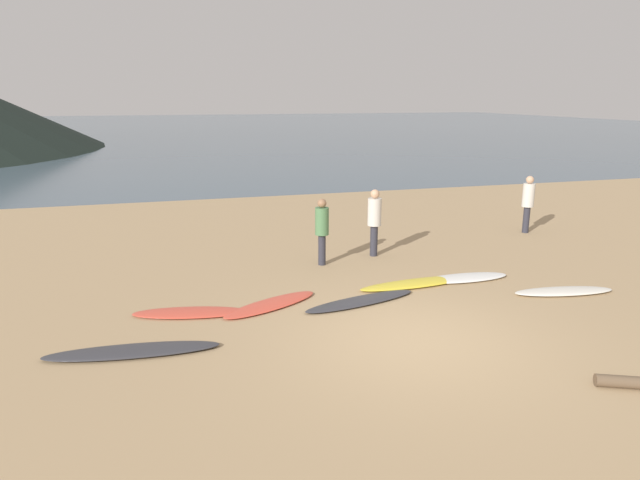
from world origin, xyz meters
The scene contains 12 objects.
ground_plane centered at (0.00, 10.00, -0.10)m, with size 120.00×120.00×0.20m, color tan.
ocean_water centered at (0.00, 64.07, 0.00)m, with size 140.00×100.00×0.01m, color #475B6B.
surfboard_0 centered at (-4.47, 0.77, 0.05)m, with size 2.69×0.53×0.10m, color #333338.
surfboard_1 centered at (-3.51, 2.18, 0.04)m, with size 2.11×0.59×0.07m, color #D84C38.
surfboard_2 centered at (-2.00, 2.18, 0.04)m, with size 2.11×0.57×0.07m, color #D84C38.
surfboard_3 centered at (-0.29, 1.87, 0.04)m, with size 2.44×0.49×0.08m, color #333338.
surfboard_4 centered at (1.21, 2.54, 0.04)m, with size 2.60×0.54×0.09m, color yellow.
surfboard_5 centered at (2.39, 2.57, 0.04)m, with size 2.02×0.59×0.09m, color white.
surfboard_6 centered at (3.87, 1.23, 0.05)m, with size 2.09×0.51×0.10m, color silver.
person_0 centered at (6.35, 5.97, 0.98)m, with size 0.34×0.34×1.67m.
person_1 centered at (1.16, 4.91, 0.99)m, with size 0.34×0.34×1.68m.
person_2 centered at (-0.31, 4.52, 0.94)m, with size 0.32×0.32×1.59m.
Camera 1 is at (-3.86, -7.73, 3.91)m, focal length 31.40 mm.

